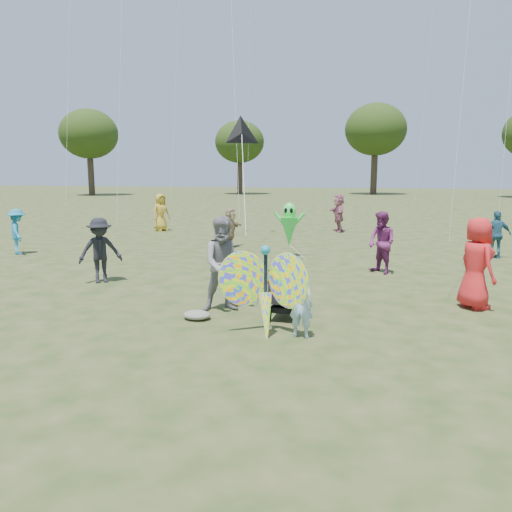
{
  "coord_description": "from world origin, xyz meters",
  "views": [
    {
      "loc": [
        1.94,
        -7.71,
        2.7
      ],
      "look_at": [
        -0.2,
        1.5,
        1.1
      ],
      "focal_mm": 35.0,
      "sensor_mm": 36.0,
      "label": 1
    }
  ],
  "objects_px": {
    "crowd_i": "(17,232)",
    "butterfly_kite": "(266,291)",
    "crowd_b": "(100,250)",
    "crowd_a": "(477,263)",
    "crowd_e": "(382,243)",
    "adult_man": "(225,264)",
    "crowd_d": "(231,228)",
    "crowd_c": "(496,235)",
    "crowd_g": "(161,212)",
    "alien_kite": "(289,227)",
    "jogging_stroller": "(285,285)",
    "child_girl": "(301,305)",
    "crowd_j": "(339,213)"
  },
  "relations": [
    {
      "from": "crowd_e",
      "to": "crowd_j",
      "type": "xyz_separation_m",
      "value": [
        -1.76,
        9.4,
        0.02
      ]
    },
    {
      "from": "crowd_d",
      "to": "crowd_c",
      "type": "bearing_deg",
      "value": -87.07
    },
    {
      "from": "crowd_c",
      "to": "crowd_i",
      "type": "relative_size",
      "value": 1.0
    },
    {
      "from": "crowd_b",
      "to": "alien_kite",
      "type": "relative_size",
      "value": 0.92
    },
    {
      "from": "crowd_i",
      "to": "butterfly_kite",
      "type": "height_order",
      "value": "butterfly_kite"
    },
    {
      "from": "crowd_c",
      "to": "crowd_i",
      "type": "distance_m",
      "value": 15.46
    },
    {
      "from": "crowd_a",
      "to": "crowd_i",
      "type": "height_order",
      "value": "crowd_a"
    },
    {
      "from": "crowd_a",
      "to": "butterfly_kite",
      "type": "xyz_separation_m",
      "value": [
        -3.72,
        -2.61,
        -0.16
      ]
    },
    {
      "from": "alien_kite",
      "to": "adult_man",
      "type": "bearing_deg",
      "value": -91.65
    },
    {
      "from": "child_girl",
      "to": "crowd_g",
      "type": "bearing_deg",
      "value": -51.76
    },
    {
      "from": "crowd_j",
      "to": "butterfly_kite",
      "type": "xyz_separation_m",
      "value": [
        -0.18,
        -15.16,
        -0.09
      ]
    },
    {
      "from": "adult_man",
      "to": "crowd_b",
      "type": "relative_size",
      "value": 1.16
    },
    {
      "from": "crowd_g",
      "to": "crowd_i",
      "type": "bearing_deg",
      "value": -160.43
    },
    {
      "from": "adult_man",
      "to": "crowd_e",
      "type": "relative_size",
      "value": 1.12
    },
    {
      "from": "crowd_j",
      "to": "jogging_stroller",
      "type": "distance_m",
      "value": 14.05
    },
    {
      "from": "crowd_d",
      "to": "alien_kite",
      "type": "bearing_deg",
      "value": -116.65
    },
    {
      "from": "crowd_b",
      "to": "crowd_i",
      "type": "bearing_deg",
      "value": 109.03
    },
    {
      "from": "jogging_stroller",
      "to": "alien_kite",
      "type": "distance_m",
      "value": 6.83
    },
    {
      "from": "crowd_c",
      "to": "jogging_stroller",
      "type": "bearing_deg",
      "value": 47.2
    },
    {
      "from": "jogging_stroller",
      "to": "crowd_a",
      "type": "bearing_deg",
      "value": 25.5
    },
    {
      "from": "crowd_c",
      "to": "jogging_stroller",
      "type": "height_order",
      "value": "crowd_c"
    },
    {
      "from": "jogging_stroller",
      "to": "butterfly_kite",
      "type": "height_order",
      "value": "butterfly_kite"
    },
    {
      "from": "crowd_e",
      "to": "crowd_i",
      "type": "height_order",
      "value": "crowd_e"
    },
    {
      "from": "butterfly_kite",
      "to": "alien_kite",
      "type": "relative_size",
      "value": 1.0
    },
    {
      "from": "crowd_g",
      "to": "crowd_i",
      "type": "relative_size",
      "value": 1.14
    },
    {
      "from": "crowd_a",
      "to": "crowd_e",
      "type": "height_order",
      "value": "crowd_a"
    },
    {
      "from": "crowd_i",
      "to": "jogging_stroller",
      "type": "xyz_separation_m",
      "value": [
        9.87,
        -5.19,
        -0.14
      ]
    },
    {
      "from": "crowd_e",
      "to": "crowd_a",
      "type": "bearing_deg",
      "value": -11.86
    },
    {
      "from": "crowd_c",
      "to": "crowd_j",
      "type": "bearing_deg",
      "value": -57.8
    },
    {
      "from": "butterfly_kite",
      "to": "alien_kite",
      "type": "bearing_deg",
      "value": 96.53
    },
    {
      "from": "crowd_a",
      "to": "crowd_d",
      "type": "height_order",
      "value": "crowd_a"
    },
    {
      "from": "crowd_b",
      "to": "crowd_e",
      "type": "bearing_deg",
      "value": -15.54
    },
    {
      "from": "crowd_d",
      "to": "crowd_i",
      "type": "height_order",
      "value": "crowd_i"
    },
    {
      "from": "crowd_d",
      "to": "crowd_i",
      "type": "distance_m",
      "value": 7.12
    },
    {
      "from": "adult_man",
      "to": "crowd_i",
      "type": "relative_size",
      "value": 1.24
    },
    {
      "from": "crowd_d",
      "to": "crowd_i",
      "type": "relative_size",
      "value": 0.95
    },
    {
      "from": "crowd_a",
      "to": "crowd_i",
      "type": "xyz_separation_m",
      "value": [
        -13.45,
        3.7,
        -0.16
      ]
    },
    {
      "from": "child_girl",
      "to": "crowd_c",
      "type": "distance_m",
      "value": 10.24
    },
    {
      "from": "crowd_b",
      "to": "butterfly_kite",
      "type": "xyz_separation_m",
      "value": [
        4.8,
        -3.05,
        -0.04
      ]
    },
    {
      "from": "crowd_c",
      "to": "butterfly_kite",
      "type": "height_order",
      "value": "butterfly_kite"
    },
    {
      "from": "crowd_b",
      "to": "crowd_i",
      "type": "height_order",
      "value": "crowd_b"
    },
    {
      "from": "child_girl",
      "to": "adult_man",
      "type": "distance_m",
      "value": 2.14
    },
    {
      "from": "adult_man",
      "to": "crowd_g",
      "type": "relative_size",
      "value": 1.08
    },
    {
      "from": "crowd_g",
      "to": "alien_kite",
      "type": "relative_size",
      "value": 0.99
    },
    {
      "from": "crowd_j",
      "to": "jogging_stroller",
      "type": "height_order",
      "value": "crowd_j"
    },
    {
      "from": "crowd_a",
      "to": "crowd_g",
      "type": "xyz_separation_m",
      "value": [
        -11.55,
        10.97,
        -0.05
      ]
    },
    {
      "from": "crowd_i",
      "to": "alien_kite",
      "type": "relative_size",
      "value": 0.86
    },
    {
      "from": "crowd_b",
      "to": "crowd_e",
      "type": "xyz_separation_m",
      "value": [
        6.74,
        2.72,
        0.03
      ]
    },
    {
      "from": "butterfly_kite",
      "to": "adult_man",
      "type": "bearing_deg",
      "value": 129.98
    },
    {
      "from": "jogging_stroller",
      "to": "crowd_i",
      "type": "bearing_deg",
      "value": 155.18
    }
  ]
}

